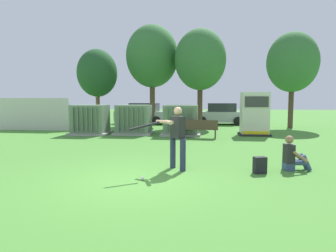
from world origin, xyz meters
The scene contains 17 objects.
ground_plane centered at (0.00, 0.00, 0.00)m, with size 96.00×96.00×0.00m, color #478433.
fence_panel centered at (-9.02, 10.50, 1.00)m, with size 4.80×0.12×2.00m, color beige.
transformer_west centered at (-4.59, 8.79, 0.79)m, with size 2.10×1.70×1.62m.
transformer_mid_west centered at (-2.22, 9.15, 0.79)m, with size 2.10×1.70×1.62m.
transformer_mid_east centered at (0.40, 9.03, 0.79)m, with size 2.10×1.70×1.62m.
generator_enclosure centered at (4.32, 9.49, 1.14)m, with size 1.60×1.40×2.30m.
park_bench centered at (1.43, 7.92, 0.54)m, with size 1.83×0.57×0.92m.
batter centered at (0.87, 1.18, 0.98)m, with size 1.39×1.24×1.74m.
sports_ball centered at (0.16, 0.02, 0.04)m, with size 0.09×0.09×0.09m, color white.
seated_spectator centered at (4.06, 1.52, 0.38)m, with size 0.75×0.58×0.96m.
backpack centered at (3.10, 1.05, 0.21)m, with size 0.37×0.33×0.44m.
tree_left centered at (-6.14, 14.25, 3.81)m, with size 2.90×2.90×5.55m.
tree_center_left centered at (-2.23, 15.23, 5.08)m, with size 3.87×3.87×7.40m.
tree_center_right centered at (1.34, 13.98, 4.62)m, with size 3.52×3.52×6.74m.
tree_right centered at (7.40, 13.84, 4.35)m, with size 3.32×3.32×6.34m.
parked_car_leftmost centered at (-3.12, 16.06, 0.75)m, with size 4.31×2.15×1.62m.
parked_car_left_of_center centered at (2.88, 16.27, 0.75)m, with size 4.24×1.99×1.62m.
Camera 1 is at (1.62, -6.90, 1.97)m, focal length 31.77 mm.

